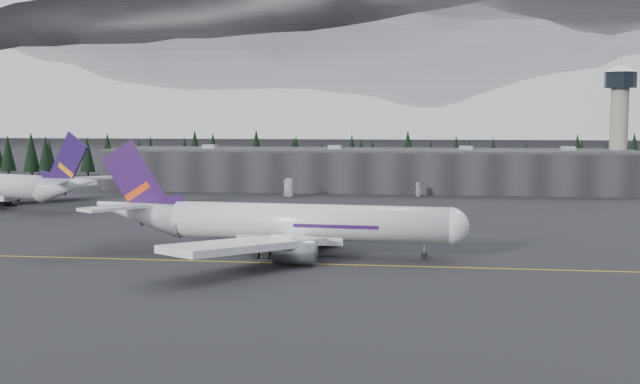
# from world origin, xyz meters

# --- Properties ---
(ground) EXTENTS (1400.00, 1400.00, 0.00)m
(ground) POSITION_xyz_m (0.00, 0.00, 0.00)
(ground) COLOR black
(ground) RESTS_ON ground
(taxiline) EXTENTS (400.00, 0.40, 0.02)m
(taxiline) POSITION_xyz_m (0.00, -2.00, 0.01)
(taxiline) COLOR gold
(taxiline) RESTS_ON ground
(terminal) EXTENTS (160.00, 30.00, 12.60)m
(terminal) POSITION_xyz_m (0.00, 125.00, 6.30)
(terminal) COLOR black
(terminal) RESTS_ON ground
(control_tower) EXTENTS (10.00, 10.00, 37.70)m
(control_tower) POSITION_xyz_m (75.00, 128.00, 23.41)
(control_tower) COLOR gray
(control_tower) RESTS_ON ground
(treeline) EXTENTS (360.00, 20.00, 15.00)m
(treeline) POSITION_xyz_m (0.00, 162.00, 7.50)
(treeline) COLOR black
(treeline) RESTS_ON ground
(mountain_ridge) EXTENTS (4400.00, 900.00, 420.00)m
(mountain_ridge) POSITION_xyz_m (0.00, 1000.00, 0.00)
(mountain_ridge) COLOR white
(mountain_ridge) RESTS_ON ground
(jet_main) EXTENTS (63.30, 58.29, 18.61)m
(jet_main) POSITION_xyz_m (-5.34, 6.20, 5.25)
(jet_main) COLOR silver
(jet_main) RESTS_ON ground
(gse_vehicle_a) EXTENTS (3.58, 5.88, 1.52)m
(gse_vehicle_a) POSITION_xyz_m (-19.70, 98.03, 0.76)
(gse_vehicle_a) COLOR silver
(gse_vehicle_a) RESTS_ON ground
(gse_vehicle_b) EXTENTS (4.43, 3.10, 1.40)m
(gse_vehicle_b) POSITION_xyz_m (16.27, 105.27, 0.70)
(gse_vehicle_b) COLOR silver
(gse_vehicle_b) RESTS_ON ground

